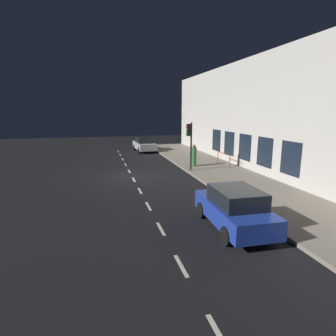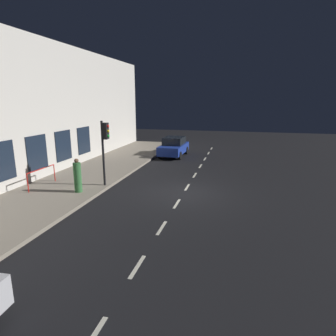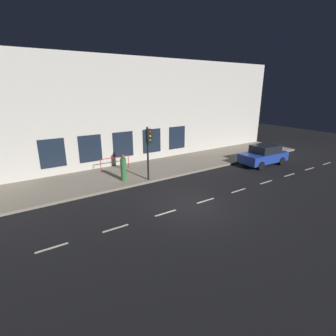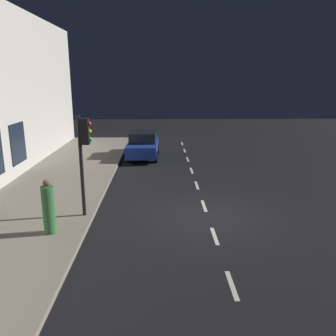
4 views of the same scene
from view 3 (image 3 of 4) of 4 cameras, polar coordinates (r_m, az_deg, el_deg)
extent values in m
plane|color=black|center=(13.57, 5.18, -8.25)|extent=(60.00, 60.00, 0.00)
cube|color=gray|center=(18.47, -6.92, -0.96)|extent=(4.50, 32.00, 0.15)
cube|color=beige|center=(19.94, -10.71, 11.92)|extent=(0.60, 32.00, 8.10)
cube|color=#192333|center=(22.44, 2.03, 6.78)|extent=(0.04, 1.64, 1.93)
cube|color=#192333|center=(21.10, -3.63, 6.07)|extent=(0.04, 1.64, 1.93)
cube|color=#192333|center=(19.99, -9.97, 5.20)|extent=(0.04, 1.64, 1.93)
cube|color=#192333|center=(19.16, -16.93, 4.17)|extent=(0.04, 1.64, 1.93)
cube|color=#192333|center=(18.63, -24.38, 2.99)|extent=(0.04, 1.64, 1.93)
cube|color=beige|center=(24.42, 31.91, 0.86)|extent=(0.12, 1.20, 0.01)
cube|color=beige|center=(22.14, 29.01, -0.16)|extent=(0.12, 1.20, 0.01)
cube|color=beige|center=(19.93, 25.45, -1.41)|extent=(0.12, 1.20, 0.01)
cube|color=beige|center=(17.84, 21.02, -2.96)|extent=(0.12, 1.20, 0.01)
cube|color=beige|center=(15.90, 15.45, -4.87)|extent=(0.12, 1.20, 0.01)
cube|color=beige|center=(14.16, 8.38, -7.22)|extent=(0.12, 1.20, 0.01)
cube|color=beige|center=(12.73, -0.56, -9.99)|extent=(0.12, 1.20, 0.01)
cube|color=beige|center=(11.71, -11.60, -13.03)|extent=(0.12, 1.20, 0.01)
cube|color=beige|center=(11.21, -24.47, -15.89)|extent=(0.12, 1.20, 0.01)
cylinder|color=black|center=(16.23, -4.52, 3.11)|extent=(0.12, 0.12, 3.43)
cube|color=black|center=(15.81, -4.29, 7.16)|extent=(0.26, 0.32, 0.84)
sphere|color=red|center=(15.65, -4.05, 7.99)|extent=(0.15, 0.15, 0.15)
sphere|color=gold|center=(15.69, -4.03, 7.08)|extent=(0.15, 0.15, 0.15)
sphere|color=green|center=(15.74, -4.02, 6.18)|extent=(0.15, 0.15, 0.15)
cube|color=#1E389E|center=(21.64, 20.44, 2.33)|extent=(1.89, 4.02, 0.70)
cube|color=black|center=(21.61, 20.88, 4.04)|extent=(1.61, 2.11, 0.60)
cylinder|color=black|center=(20.29, 19.97, 0.51)|extent=(0.24, 0.65, 0.64)
cylinder|color=black|center=(21.30, 16.57, 1.61)|extent=(0.24, 0.65, 0.64)
cylinder|color=black|center=(22.22, 23.97, 1.46)|extent=(0.24, 0.65, 0.64)
cylinder|color=black|center=(23.14, 20.68, 2.44)|extent=(0.24, 0.65, 0.64)
cylinder|color=#336B38|center=(16.56, -9.88, -0.32)|extent=(0.53, 0.53, 1.48)
sphere|color=brown|center=(16.32, -10.03, 2.51)|extent=(0.21, 0.21, 0.21)
cube|color=brown|center=(16.23, -10.16, 2.42)|extent=(0.07, 0.07, 0.06)
cylinder|color=red|center=(19.23, -8.82, 1.42)|extent=(0.05, 0.05, 0.95)
cylinder|color=red|center=(18.50, -14.78, 0.39)|extent=(0.05, 0.05, 0.95)
cylinder|color=red|center=(18.71, -11.83, 2.31)|extent=(0.05, 2.12, 0.05)
camera|label=1|loc=(27.00, 41.49, 10.03)|focal=29.28mm
camera|label=2|loc=(9.14, -72.48, -2.72)|focal=30.56mm
camera|label=4|loc=(11.79, -50.96, 5.39)|focal=36.62mm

